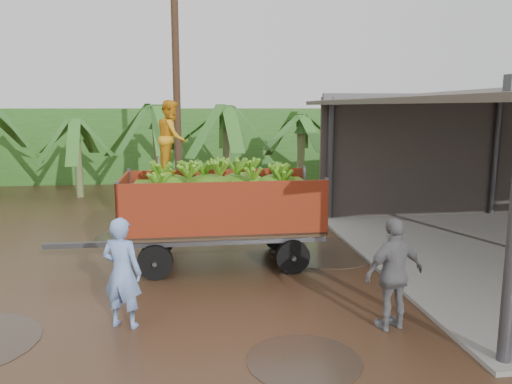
{
  "coord_description": "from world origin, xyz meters",
  "views": [
    {
      "loc": [
        0.93,
        -9.89,
        3.69
      ],
      "look_at": [
        2.43,
        2.13,
        1.62
      ],
      "focal_mm": 35.0,
      "sensor_mm": 36.0,
      "label": 1
    }
  ],
  "objects_px": {
    "man_blue": "(122,273)",
    "man_grey": "(394,274)",
    "banana_trailer": "(220,205)",
    "utility_pole": "(177,96)"
  },
  "relations": [
    {
      "from": "banana_trailer",
      "to": "man_grey",
      "type": "distance_m",
      "value": 4.79
    },
    {
      "from": "banana_trailer",
      "to": "man_blue",
      "type": "xyz_separation_m",
      "value": [
        -1.83,
        -3.31,
        -0.45
      ]
    },
    {
      "from": "man_blue",
      "to": "utility_pole",
      "type": "height_order",
      "value": "utility_pole"
    },
    {
      "from": "man_blue",
      "to": "utility_pole",
      "type": "distance_m",
      "value": 9.34
    },
    {
      "from": "banana_trailer",
      "to": "utility_pole",
      "type": "bearing_deg",
      "value": 100.94
    },
    {
      "from": "man_blue",
      "to": "man_grey",
      "type": "xyz_separation_m",
      "value": [
        4.49,
        -0.64,
        0.01
      ]
    },
    {
      "from": "banana_trailer",
      "to": "utility_pole",
      "type": "distance_m",
      "value": 6.18
    },
    {
      "from": "man_grey",
      "to": "utility_pole",
      "type": "relative_size",
      "value": 0.24
    },
    {
      "from": "man_grey",
      "to": "man_blue",
      "type": "bearing_deg",
      "value": -23.53
    },
    {
      "from": "banana_trailer",
      "to": "man_blue",
      "type": "bearing_deg",
      "value": -119.41
    }
  ]
}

